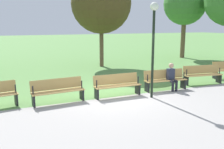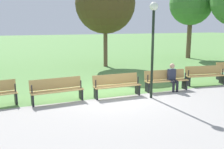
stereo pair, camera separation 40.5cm
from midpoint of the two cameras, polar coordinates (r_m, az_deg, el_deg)
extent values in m
plane|color=#5B8C47|center=(10.34, 2.32, -4.95)|extent=(120.00, 120.00, 0.00)
cube|color=#A39E99|center=(7.97, 10.57, -10.14)|extent=(33.36, 5.62, 0.01)
cube|color=black|center=(14.57, 23.48, -0.24)|extent=(0.14, 0.38, 0.43)
cylinder|color=black|center=(14.48, 23.64, 1.27)|extent=(0.05, 0.05, 0.30)
cube|color=tan|center=(13.08, 21.02, -0.23)|extent=(1.99, 0.73, 0.04)
cube|color=tan|center=(13.20, 20.62, 0.97)|extent=(1.94, 0.39, 0.40)
cube|color=black|center=(13.65, 24.15, -1.02)|extent=(0.12, 0.38, 0.43)
cylinder|color=black|center=(13.56, 24.33, 0.60)|extent=(0.05, 0.05, 0.30)
cube|color=black|center=(12.65, 17.51, -1.45)|extent=(0.12, 0.38, 0.43)
cylinder|color=black|center=(12.56, 17.66, 0.29)|extent=(0.05, 0.05, 0.30)
cube|color=tan|center=(11.43, 13.12, -1.35)|extent=(1.97, 0.58, 0.04)
cube|color=tan|center=(11.55, 12.68, 0.03)|extent=(1.95, 0.25, 0.40)
cube|color=black|center=(11.96, 16.86, -2.13)|extent=(0.09, 0.38, 0.43)
cylinder|color=black|center=(11.86, 17.02, -0.30)|extent=(0.05, 0.05, 0.30)
cube|color=black|center=(11.06, 8.96, -2.85)|extent=(0.09, 0.38, 0.43)
cylinder|color=black|center=(10.96, 9.07, -0.87)|extent=(0.05, 0.05, 0.30)
cube|color=tan|center=(10.22, 2.34, -2.54)|extent=(1.94, 0.44, 0.04)
cube|color=tan|center=(10.35, 1.90, -1.00)|extent=(1.94, 0.10, 0.40)
cube|color=black|center=(10.67, 6.83, -3.32)|extent=(0.06, 0.37, 0.43)
cylinder|color=black|center=(10.56, 6.93, -1.27)|extent=(0.04, 0.04, 0.30)
cube|color=black|center=(9.96, -2.50, -4.30)|extent=(0.06, 0.37, 0.43)
cylinder|color=black|center=(9.85, -2.48, -2.11)|extent=(0.04, 0.04, 0.30)
cube|color=tan|center=(9.64, -10.94, -3.60)|extent=(1.97, 0.58, 0.04)
cube|color=tan|center=(9.77, -11.29, -1.95)|extent=(1.95, 0.25, 0.40)
cube|color=black|center=(9.95, -5.80, -4.36)|extent=(0.09, 0.38, 0.43)
cylinder|color=black|center=(9.84, -5.81, -2.17)|extent=(0.05, 0.05, 0.30)
cube|color=black|center=(9.52, -16.22, -5.49)|extent=(0.09, 0.38, 0.43)
cylinder|color=black|center=(9.40, -16.33, -3.22)|extent=(0.05, 0.05, 0.30)
cube|color=black|center=(9.95, -19.62, -4.98)|extent=(0.12, 0.38, 0.43)
cylinder|color=black|center=(9.83, -19.75, -2.80)|extent=(0.05, 0.05, 0.30)
cube|color=#2D3347|center=(11.52, 14.17, -0.02)|extent=(0.33, 0.22, 0.50)
sphere|color=tan|center=(11.43, 14.32, 1.88)|extent=(0.22, 0.22, 0.22)
cylinder|color=#23232D|center=(11.47, 14.95, -1.49)|extent=(0.16, 0.37, 0.13)
cylinder|color=#23232D|center=(11.37, 15.38, -2.73)|extent=(0.12, 0.12, 0.43)
cylinder|color=#23232D|center=(11.38, 14.18, -1.55)|extent=(0.16, 0.37, 0.13)
cylinder|color=#23232D|center=(11.28, 14.60, -2.81)|extent=(0.12, 0.12, 0.43)
cylinder|color=brown|center=(17.50, -0.80, 6.59)|extent=(0.27, 0.27, 2.92)
sphere|color=#4C3D1E|center=(17.49, -0.83, 15.62)|extent=(3.99, 3.99, 3.99)
cylinder|color=brown|center=(22.87, 17.35, 7.78)|extent=(0.38, 0.38, 3.39)
sphere|color=#3D7533|center=(22.90, 17.77, 14.89)|extent=(3.54, 3.54, 3.54)
cylinder|color=black|center=(9.97, 10.17, 4.22)|extent=(0.10, 0.10, 3.39)
sphere|color=white|center=(9.92, 10.55, 14.79)|extent=(0.32, 0.32, 0.32)
camera|label=1|loc=(0.20, -88.91, 0.22)|focal=40.86mm
camera|label=2|loc=(0.20, 91.09, -0.22)|focal=40.86mm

